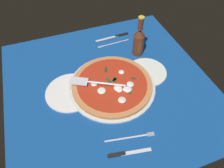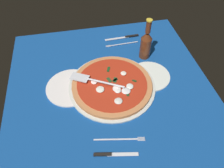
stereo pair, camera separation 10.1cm
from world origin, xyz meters
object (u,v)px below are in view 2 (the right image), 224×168
(dinner_plate_right, at_px, (150,76))
(beer_bottle, at_px, (146,44))
(dinner_plate_left, at_px, (71,87))
(pizza, at_px, (112,84))
(place_setting_far, at_px, (123,41))
(place_setting_near, at_px, (116,147))
(pizza_server, at_px, (95,81))

(dinner_plate_right, distance_m, beer_bottle, 0.17)
(dinner_plate_left, bearing_deg, pizza, -9.60)
(pizza, xyz_separation_m, place_setting_far, (0.13, 0.34, -0.02))
(dinner_plate_right, distance_m, pizza, 0.20)
(pizza, relative_size, place_setting_near, 1.64)
(dinner_plate_left, height_order, dinner_plate_right, same)
(dinner_plate_left, height_order, beer_bottle, beer_bottle)
(place_setting_near, bearing_deg, pizza_server, 105.67)
(dinner_plate_left, xyz_separation_m, pizza, (0.20, -0.03, 0.01))
(place_setting_near, bearing_deg, dinner_plate_right, 63.85)
(dinner_plate_right, bearing_deg, pizza_server, -177.84)
(pizza_server, bearing_deg, dinner_plate_right, -149.66)
(place_setting_near, bearing_deg, pizza, 91.35)
(place_setting_near, distance_m, beer_bottle, 0.56)
(pizza, distance_m, pizza_server, 0.08)
(place_setting_near, xyz_separation_m, beer_bottle, (0.26, 0.49, 0.09))
(dinner_plate_right, height_order, place_setting_far, place_setting_far)
(dinner_plate_right, bearing_deg, place_setting_far, 102.01)
(pizza, distance_m, beer_bottle, 0.29)
(dinner_plate_right, xyz_separation_m, pizza, (-0.20, -0.03, 0.01))
(dinner_plate_left, relative_size, pizza_server, 0.95)
(dinner_plate_right, relative_size, pizza_server, 0.81)
(place_setting_far, distance_m, beer_bottle, 0.19)
(dinner_plate_left, relative_size, beer_bottle, 1.02)
(dinner_plate_right, distance_m, place_setting_far, 0.31)
(dinner_plate_right, xyz_separation_m, place_setting_far, (-0.07, 0.31, -0.00))
(pizza, relative_size, beer_bottle, 1.66)
(place_setting_near, bearing_deg, dinner_plate_left, 124.00)
(place_setting_near, bearing_deg, beer_bottle, 71.81)
(pizza, distance_m, place_setting_near, 0.31)
(dinner_plate_left, distance_m, pizza, 0.20)
(pizza_server, relative_size, beer_bottle, 1.07)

